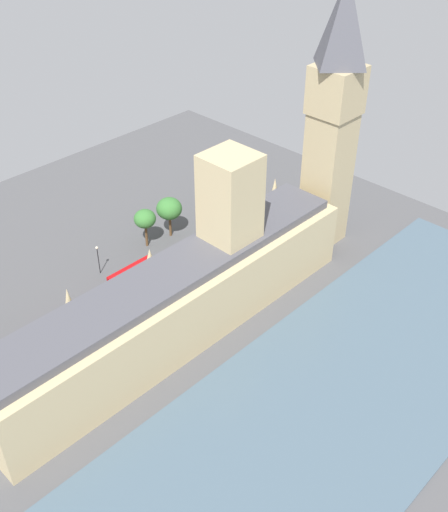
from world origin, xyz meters
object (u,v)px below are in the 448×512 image
Objects in this scene: parliament_building at (184,292)px; plane_tree_near_tower at (216,187)px; car_white_leading at (209,235)px; pedestrian_kerbside at (221,263)px; street_lamp_far_end at (98,255)px; car_blue_opposite_hall at (161,262)px; plane_tree_by_river_gate at (169,209)px; double_decker_bus_trailing at (55,325)px; double_decker_bus_corner at (133,277)px; plane_tree_under_trees at (145,219)px; clock_tower at (334,114)px.

parliament_building is 41.59m from plane_tree_near_tower.
pedestrian_kerbside is at bearing 148.27° from car_white_leading.
pedestrian_kerbside is 25.16m from street_lamp_far_end.
plane_tree_by_river_gate is at bearing 131.42° from car_blue_opposite_hall.
double_decker_bus_trailing is 52.18m from plane_tree_near_tower.
plane_tree_near_tower reaches higher than double_decker_bus_trailing.
double_decker_bus_corner is (-1.54, 22.60, 1.75)m from car_white_leading.
parliament_building is at bearing -25.07° from car_blue_opposite_hall.
double_decker_bus_trailing is at bearing 109.54° from plane_tree_under_trees.
clock_tower is 5.32× the size of double_decker_bus_corner.
parliament_building is 21.38m from car_blue_opposite_hall.
street_lamp_far_end is (24.64, 0.96, -3.65)m from parliament_building.
car_blue_opposite_hall is at bearing 96.84° from double_decker_bus_trailing.
plane_tree_near_tower is at bearing -53.15° from parliament_building.
car_white_leading is 25.65m from street_lamp_far_end.
plane_tree_by_river_gate reaches higher than car_white_leading.
plane_tree_by_river_gate reaches higher than street_lamp_far_end.
parliament_building is at bearing -3.00° from double_decker_bus_corner.
parliament_building is 18.19× the size of car_blue_opposite_hall.
car_white_leading is 0.62× the size of street_lamp_far_end.
car_white_leading is 2.59× the size of pedestrian_kerbside.
car_white_leading is 10.40m from pedestrian_kerbside.
plane_tree_under_trees is at bearing 88.80° from plane_tree_near_tower.
car_blue_opposite_hall reaches higher than pedestrian_kerbside.
car_white_leading is at bearing 123.78° from pedestrian_kerbside.
street_lamp_far_end is (7.15, 24.36, 3.66)m from car_white_leading.
double_decker_bus_corner is at bearing 116.32° from plane_tree_by_river_gate.
plane_tree_by_river_gate is (16.07, -0.39, 6.24)m from pedestrian_kerbside.
plane_tree_by_river_gate is 6.30m from plane_tree_under_trees.
plane_tree_near_tower is at bearing -89.54° from street_lamp_far_end.
plane_tree_near_tower is 34.25m from street_lamp_far_end.
double_decker_bus_corner reaches higher than pedestrian_kerbside.
plane_tree_under_trees is (10.63, -29.95, 4.16)m from double_decker_bus_trailing.
clock_tower is at bearing -89.74° from parliament_building.
clock_tower reaches higher than double_decker_bus_trailing.
parliament_building reaches higher than double_decker_bus_corner.
car_white_leading is (17.30, 17.74, -28.00)m from clock_tower.
clock_tower is 6.74× the size of plane_tree_near_tower.
double_decker_bus_corner is (-1.74, 8.74, 1.75)m from car_blue_opposite_hall.
double_decker_bus_corner is at bearing -2.87° from parliament_building.
plane_tree_under_trees is (7.67, -2.61, 5.91)m from car_blue_opposite_hall.
plane_tree_under_trees is (9.41, -11.35, 4.16)m from double_decker_bus_corner.
double_decker_bus_trailing is (-1.21, 18.60, 0.00)m from double_decker_bus_corner.
plane_tree_under_trees reaches higher than double_decker_bus_corner.
car_white_leading is 0.49× the size of plane_tree_near_tower.
clock_tower is 54.44m from street_lamp_far_end.
plane_tree_near_tower is at bearing 111.93° from pedestrian_kerbside.
car_blue_opposite_hall is at bearing 88.60° from car_white_leading.
double_decker_bus_trailing reaches higher than car_white_leading.
parliament_building is at bearing 126.85° from plane_tree_near_tower.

